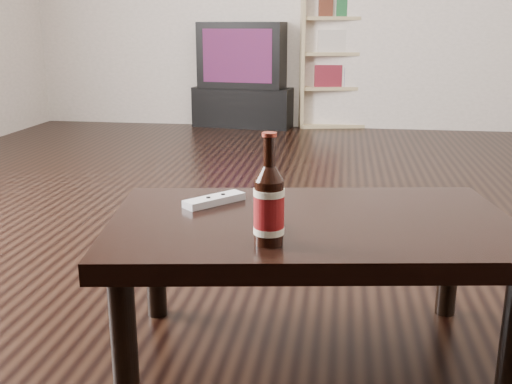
# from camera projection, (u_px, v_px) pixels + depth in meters

# --- Properties ---
(floor) EXTENTS (5.00, 6.00, 0.01)m
(floor) POSITION_uv_depth(u_px,v_px,m) (268.00, 243.00, 2.54)
(floor) COLOR black
(floor) RESTS_ON ground
(tv_stand) EXTENTS (0.93, 0.56, 0.35)m
(tv_stand) POSITION_uv_depth(u_px,v_px,m) (245.00, 106.00, 5.45)
(tv_stand) COLOR black
(tv_stand) RESTS_ON floor
(tv) EXTENTS (0.81, 0.57, 0.56)m
(tv) POSITION_uv_depth(u_px,v_px,m) (245.00, 55.00, 5.32)
(tv) COLOR black
(tv) RESTS_ON tv_stand
(bookshelf) EXTENTS (0.74, 0.45, 1.29)m
(bookshelf) POSITION_uv_depth(u_px,v_px,m) (337.00, 50.00, 5.31)
(bookshelf) COLOR tan
(bookshelf) RESTS_ON floor
(coffee_table) EXTENTS (1.14, 0.77, 0.40)m
(coffee_table) POSITION_uv_depth(u_px,v_px,m) (311.00, 237.00, 1.59)
(coffee_table) COLOR black
(coffee_table) RESTS_ON floor
(beer_bottle) EXTENTS (0.09, 0.09, 0.26)m
(beer_bottle) POSITION_uv_depth(u_px,v_px,m) (269.00, 206.00, 1.37)
(beer_bottle) COLOR black
(beer_bottle) RESTS_ON coffee_table
(phone) EXTENTS (0.07, 0.12, 0.02)m
(phone) POSITION_uv_depth(u_px,v_px,m) (270.00, 228.00, 1.47)
(phone) COLOR silver
(phone) RESTS_ON coffee_table
(remote) EXTENTS (0.16, 0.17, 0.02)m
(remote) POSITION_uv_depth(u_px,v_px,m) (214.00, 200.00, 1.70)
(remote) COLOR silver
(remote) RESTS_ON coffee_table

